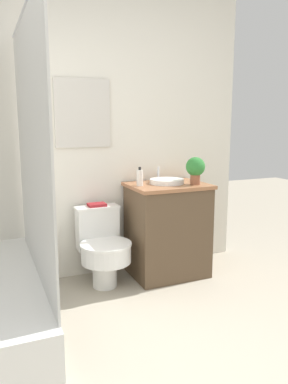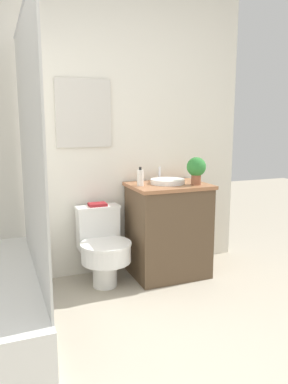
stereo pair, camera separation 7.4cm
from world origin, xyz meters
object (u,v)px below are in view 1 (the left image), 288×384
(book_on_tank, at_px, (97,205))
(potted_plant, at_px, (195,168))
(toilet, at_px, (103,246))
(soap_bottle, at_px, (140,178))
(sink, at_px, (167,181))

(book_on_tank, bearing_deg, potted_plant, -18.82)
(toilet, height_order, potted_plant, potted_plant)
(soap_bottle, relative_size, potted_plant, 0.67)
(sink, relative_size, potted_plant, 1.42)
(potted_plant, bearing_deg, book_on_tank, 161.18)
(soap_bottle, bearing_deg, book_on_tank, 156.00)
(toilet, bearing_deg, sink, 1.38)
(potted_plant, relative_size, book_on_tank, 1.58)
(sink, relative_size, book_on_tank, 2.25)
(sink, xyz_separation_m, soap_bottle, (-0.26, -0.02, 0.05))
(sink, bearing_deg, soap_bottle, -175.56)
(toilet, height_order, book_on_tank, book_on_tank)
(sink, height_order, soap_bottle, soap_bottle)
(toilet, height_order, soap_bottle, soap_bottle)
(toilet, xyz_separation_m, potted_plant, (0.80, -0.13, 0.63))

